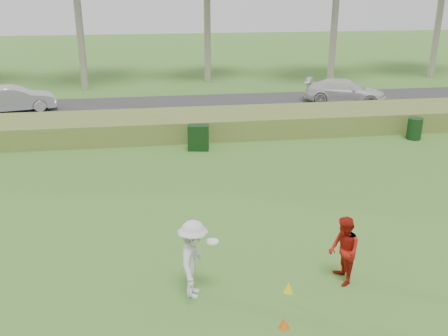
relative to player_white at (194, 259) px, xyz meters
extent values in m
plane|color=#376B23|center=(1.29, 0.22, -0.87)|extent=(120.00, 120.00, 0.00)
cube|color=#576B2A|center=(1.29, 12.22, -0.42)|extent=(80.00, 3.00, 0.90)
cube|color=#2D2D2D|center=(1.29, 17.22, -0.84)|extent=(80.00, 6.00, 0.06)
imported|color=silver|center=(0.00, 0.00, 0.00)|extent=(0.92, 1.25, 1.74)
cylinder|color=white|center=(0.40, 0.00, 0.39)|extent=(0.27, 0.27, 0.03)
imported|color=#9D150D|center=(3.31, 0.00, -0.09)|extent=(0.61, 0.78, 1.57)
cone|color=#E2580B|center=(1.62, -1.36, -0.76)|extent=(0.21, 0.21, 0.23)
cone|color=yellow|center=(2.03, -0.21, -0.75)|extent=(0.22, 0.22, 0.24)
cube|color=black|center=(1.12, 9.94, -0.36)|extent=(0.90, 0.64, 1.03)
cylinder|color=black|center=(10.44, 10.02, -0.41)|extent=(0.67, 0.67, 0.93)
imported|color=silver|center=(-7.61, 17.55, -0.15)|extent=(4.21, 2.36, 1.31)
imported|color=silver|center=(10.02, 16.94, -0.17)|extent=(4.74, 3.41, 1.28)
camera|label=1|loc=(-0.74, -9.12, 5.42)|focal=40.00mm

